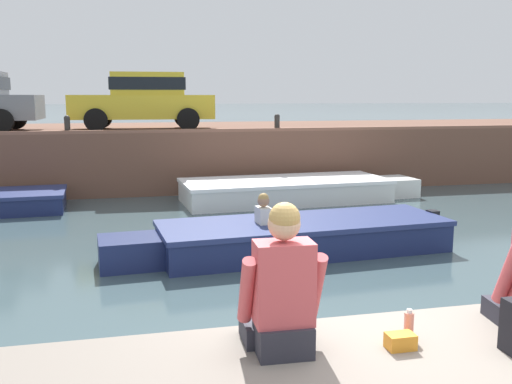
{
  "coord_description": "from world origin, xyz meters",
  "views": [
    {
      "loc": [
        -1.69,
        -3.72,
        2.5
      ],
      "look_at": [
        0.02,
        3.76,
        1.22
      ],
      "focal_mm": 40.0,
      "sensor_mm": 36.0,
      "label": 1
    }
  ],
  "objects_px": {
    "motorboat_passing": "(291,237)",
    "car_left_inner_yellow": "(145,98)",
    "boat_moored_central_white": "(295,190)",
    "mooring_bollard_east": "(277,122)",
    "mooring_bollard_mid": "(67,124)",
    "bottle_drink": "(409,325)",
    "person_seated_left": "(282,294)"
  },
  "relations": [
    {
      "from": "person_seated_left",
      "to": "bottle_drink",
      "type": "height_order",
      "value": "person_seated_left"
    },
    {
      "from": "motorboat_passing",
      "to": "bottle_drink",
      "type": "distance_m",
      "value": 5.46
    },
    {
      "from": "mooring_bollard_mid",
      "to": "bottle_drink",
      "type": "relative_size",
      "value": 2.18
    },
    {
      "from": "boat_moored_central_white",
      "to": "bottle_drink",
      "type": "distance_m",
      "value": 10.09
    },
    {
      "from": "car_left_inner_yellow",
      "to": "mooring_bollard_mid",
      "type": "xyz_separation_m",
      "value": [
        -1.94,
        -1.47,
        -0.61
      ]
    },
    {
      "from": "mooring_bollard_mid",
      "to": "person_seated_left",
      "type": "distance_m",
      "value": 11.69
    },
    {
      "from": "boat_moored_central_white",
      "to": "person_seated_left",
      "type": "bearing_deg",
      "value": -107.23
    },
    {
      "from": "boat_moored_central_white",
      "to": "bottle_drink",
      "type": "bearing_deg",
      "value": -102.46
    },
    {
      "from": "mooring_bollard_east",
      "to": "person_seated_left",
      "type": "distance_m",
      "value": 11.86
    },
    {
      "from": "boat_moored_central_white",
      "to": "motorboat_passing",
      "type": "distance_m",
      "value": 4.68
    },
    {
      "from": "boat_moored_central_white",
      "to": "car_left_inner_yellow",
      "type": "bearing_deg",
      "value": 137.53
    },
    {
      "from": "mooring_bollard_mid",
      "to": "bottle_drink",
      "type": "xyz_separation_m",
      "value": [
        3.16,
        -11.47,
        -0.84
      ]
    },
    {
      "from": "boat_moored_central_white",
      "to": "mooring_bollard_mid",
      "type": "xyz_separation_m",
      "value": [
        -5.34,
        1.64,
        1.58
      ]
    },
    {
      "from": "motorboat_passing",
      "to": "bottle_drink",
      "type": "height_order",
      "value": "bottle_drink"
    },
    {
      "from": "motorboat_passing",
      "to": "bottle_drink",
      "type": "relative_size",
      "value": 28.19
    },
    {
      "from": "mooring_bollard_mid",
      "to": "mooring_bollard_east",
      "type": "xyz_separation_m",
      "value": [
        5.33,
        0.0,
        0.0
      ]
    },
    {
      "from": "car_left_inner_yellow",
      "to": "person_seated_left",
      "type": "bearing_deg",
      "value": -88.41
    },
    {
      "from": "boat_moored_central_white",
      "to": "car_left_inner_yellow",
      "type": "height_order",
      "value": "car_left_inner_yellow"
    },
    {
      "from": "motorboat_passing",
      "to": "car_left_inner_yellow",
      "type": "relative_size",
      "value": 1.47
    },
    {
      "from": "boat_moored_central_white",
      "to": "bottle_drink",
      "type": "relative_size",
      "value": 29.2
    },
    {
      "from": "boat_moored_central_white",
      "to": "car_left_inner_yellow",
      "type": "xyz_separation_m",
      "value": [
        -3.4,
        3.11,
        2.18
      ]
    },
    {
      "from": "person_seated_left",
      "to": "mooring_bollard_mid",
      "type": "bearing_deg",
      "value": 101.33
    },
    {
      "from": "car_left_inner_yellow",
      "to": "mooring_bollard_east",
      "type": "xyz_separation_m",
      "value": [
        3.39,
        -1.47,
        -0.61
      ]
    },
    {
      "from": "boat_moored_central_white",
      "to": "mooring_bollard_east",
      "type": "distance_m",
      "value": 2.28
    },
    {
      "from": "car_left_inner_yellow",
      "to": "person_seated_left",
      "type": "distance_m",
      "value": 12.98
    },
    {
      "from": "car_left_inner_yellow",
      "to": "bottle_drink",
      "type": "height_order",
      "value": "car_left_inner_yellow"
    },
    {
      "from": "motorboat_passing",
      "to": "person_seated_left",
      "type": "relative_size",
      "value": 5.96
    },
    {
      "from": "motorboat_passing",
      "to": "mooring_bollard_east",
      "type": "distance_m",
      "value": 6.46
    },
    {
      "from": "mooring_bollard_mid",
      "to": "bottle_drink",
      "type": "bearing_deg",
      "value": -74.57
    },
    {
      "from": "mooring_bollard_east",
      "to": "bottle_drink",
      "type": "xyz_separation_m",
      "value": [
        -2.16,
        -11.47,
        -0.84
      ]
    },
    {
      "from": "mooring_bollard_east",
      "to": "bottle_drink",
      "type": "bearing_deg",
      "value": -100.68
    },
    {
      "from": "car_left_inner_yellow",
      "to": "person_seated_left",
      "type": "relative_size",
      "value": 4.05
    }
  ]
}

